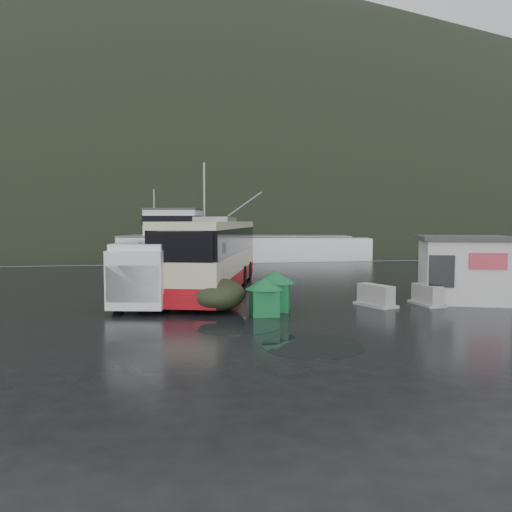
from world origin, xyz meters
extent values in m
plane|color=black|center=(0.00, 0.00, 0.00)|extent=(160.00, 160.00, 0.00)
cube|color=black|center=(0.00, 110.00, 0.00)|extent=(300.00, 180.00, 0.02)
cube|color=#999993|center=(0.00, 20.00, 0.00)|extent=(160.00, 0.60, 1.50)
ellipsoid|color=black|center=(10.00, 250.00, 0.00)|extent=(780.00, 540.00, 570.00)
cylinder|color=black|center=(-0.74, -3.92, 0.01)|extent=(2.99, 2.99, 0.01)
cylinder|color=black|center=(0.94, -6.96, 0.01)|extent=(2.78, 2.78, 0.01)
camera|label=1|loc=(-3.03, -19.93, 3.42)|focal=35.00mm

